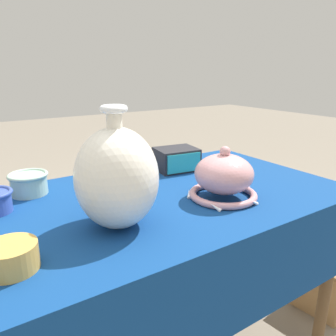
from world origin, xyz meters
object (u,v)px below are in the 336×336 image
(vase_dome_bell, at_px, (224,178))
(pot_squat_ochre, at_px, (11,257))
(wooden_crate, at_px, (332,272))
(bowl_shallow_charcoal, at_px, (116,182))
(cup_wide_celadon, at_px, (29,183))
(vase_tall_bulbous, at_px, (117,178))
(mosaic_tile_box, at_px, (176,159))

(vase_dome_bell, relative_size, pot_squat_ochre, 2.13)
(pot_squat_ochre, bearing_deg, wooden_crate, 2.41)
(vase_dome_bell, height_order, bowl_shallow_charcoal, vase_dome_bell)
(wooden_crate, bearing_deg, cup_wide_celadon, 156.50)
(cup_wide_celadon, bearing_deg, vase_tall_bulbous, -68.01)
(vase_tall_bulbous, bearing_deg, mosaic_tile_box, 38.78)
(vase_dome_bell, height_order, cup_wide_celadon, vase_dome_bell)
(cup_wide_celadon, relative_size, pot_squat_ochre, 1.17)
(vase_tall_bulbous, xyz_separation_m, mosaic_tile_box, (0.41, 0.33, -0.09))
(mosaic_tile_box, distance_m, bowl_shallow_charcoal, 0.34)
(mosaic_tile_box, distance_m, cup_wide_celadon, 0.56)
(bowl_shallow_charcoal, bearing_deg, pot_squat_ochre, -141.82)
(vase_tall_bulbous, distance_m, cup_wide_celadon, 0.41)
(vase_tall_bulbous, xyz_separation_m, vase_dome_bell, (0.36, -0.00, -0.07))
(pot_squat_ochre, bearing_deg, vase_tall_bulbous, 12.90)
(cup_wide_celadon, bearing_deg, mosaic_tile_box, -3.93)
(vase_dome_bell, bearing_deg, vase_tall_bulbous, 179.53)
(vase_dome_bell, bearing_deg, cup_wide_celadon, 143.95)
(vase_tall_bulbous, relative_size, bowl_shallow_charcoal, 2.30)
(wooden_crate, bearing_deg, vase_dome_bell, 172.85)
(vase_dome_bell, relative_size, mosaic_tile_box, 1.29)
(mosaic_tile_box, distance_m, wooden_crate, 0.99)
(pot_squat_ochre, bearing_deg, mosaic_tile_box, 30.00)
(vase_tall_bulbous, distance_m, vase_dome_bell, 0.37)
(bowl_shallow_charcoal, bearing_deg, vase_dome_bell, -39.74)
(vase_tall_bulbous, relative_size, vase_dome_bell, 1.37)
(mosaic_tile_box, bearing_deg, vase_dome_bell, -90.63)
(mosaic_tile_box, height_order, cup_wide_celadon, mosaic_tile_box)
(mosaic_tile_box, xyz_separation_m, bowl_shallow_charcoal, (-0.32, -0.11, -0.01))
(mosaic_tile_box, bearing_deg, pot_squat_ochre, -142.22)
(bowl_shallow_charcoal, xyz_separation_m, wooden_crate, (1.03, -0.22, -0.60))
(mosaic_tile_box, xyz_separation_m, cup_wide_celadon, (-0.56, 0.04, -0.01))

